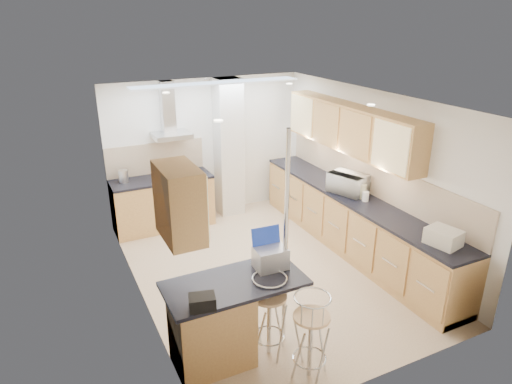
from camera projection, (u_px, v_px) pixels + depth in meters
name	position (u px, v px, depth m)	size (l,w,h in m)	color
ground	(267.00, 270.00, 6.73)	(4.80, 4.80, 0.00)	tan
room_shell	(275.00, 160.00, 6.61)	(3.64, 4.84, 2.51)	white
right_counter	(351.00, 222.00, 7.18)	(0.63, 4.40, 0.92)	#B9834A
back_counter	(163.00, 202.00, 7.93)	(1.70, 0.63, 0.92)	#B9834A
peninsula	(236.00, 319.00, 4.89)	(1.47, 0.72, 0.94)	#B9834A
microwave	(348.00, 183.00, 7.05)	(0.57, 0.39, 0.32)	white
laptop	(270.00, 258.00, 4.94)	(0.35, 0.26, 0.24)	#A9ACB2
bag	(202.00, 302.00, 4.27)	(0.25, 0.18, 0.13)	black
bar_stool_near	(269.00, 316.00, 4.92)	(0.40, 0.40, 0.98)	tan
bar_stool_end	(311.00, 337.00, 4.60)	(0.40, 0.40, 0.97)	tan
jar_a	(338.00, 180.00, 7.40)	(0.12, 0.12, 0.18)	silver
jar_b	(341.00, 178.00, 7.53)	(0.11, 0.11, 0.15)	silver
jar_c	(362.00, 191.00, 6.87)	(0.14, 0.14, 0.22)	beige
jar_d	(365.00, 196.00, 6.78)	(0.10, 0.10, 0.14)	white
bread_bin	(444.00, 237.00, 5.49)	(0.30, 0.38, 0.20)	silver
kettle	(123.00, 176.00, 7.53)	(0.16, 0.16, 0.21)	silver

